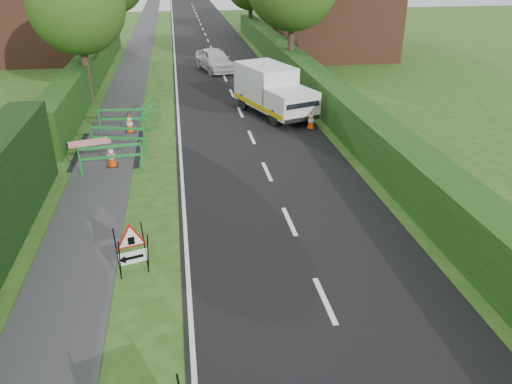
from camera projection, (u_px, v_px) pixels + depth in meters
ground at (211, 347)px, 9.38m from camera, size 120.00×120.00×0.00m
road_surface at (209, 43)px, 40.87m from camera, size 6.00×90.00×0.02m
footpath at (141, 44)px, 40.09m from camera, size 2.00×90.00×0.02m
hedge_west_far at (93, 83)px, 28.24m from camera, size 1.00×24.00×1.80m
hedge_east at (318, 103)px, 24.53m from camera, size 1.20×50.00×1.50m
house_west at (26, 15)px, 33.40m from camera, size 7.50×7.40×7.88m
house_east_a at (337, 13)px, 34.58m from camera, size 7.50×7.40×7.88m
tree_nw at (77, 6)px, 22.80m from camera, size 4.40×4.40×6.70m
triangle_sign at (130, 247)px, 11.07m from camera, size 0.98×0.98×1.16m
works_van at (272, 90)px, 22.40m from camera, size 3.22×4.96×2.12m
traffic_cone_0 at (311, 120)px, 20.80m from camera, size 0.38×0.38×0.79m
traffic_cone_1 at (298, 111)px, 22.01m from camera, size 0.38×0.38×0.79m
traffic_cone_2 at (279, 98)px, 23.94m from camera, size 0.38×0.38×0.79m
traffic_cone_3 at (111, 156)px, 17.12m from camera, size 0.38×0.38×0.79m
traffic_cone_4 at (130, 123)px, 20.40m from camera, size 0.38×0.38×0.79m
ped_barrier_0 at (111, 155)px, 16.57m from camera, size 2.08×0.55×1.00m
ped_barrier_1 at (118, 136)px, 18.28m from camera, size 2.08×0.86×1.00m
ped_barrier_2 at (124, 117)px, 20.39m from camera, size 2.08×0.54×1.00m
ped_barrier_3 at (148, 109)px, 21.42m from camera, size 0.77×2.09×1.00m
redwhite_plank at (91, 154)px, 18.35m from camera, size 1.46×0.43×0.25m
hatchback_car at (215, 60)px, 30.94m from camera, size 2.52×4.26×1.36m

